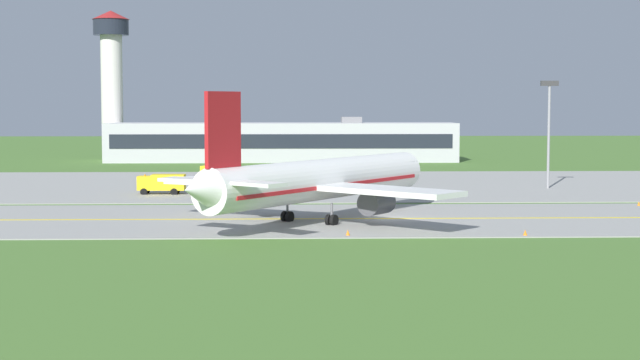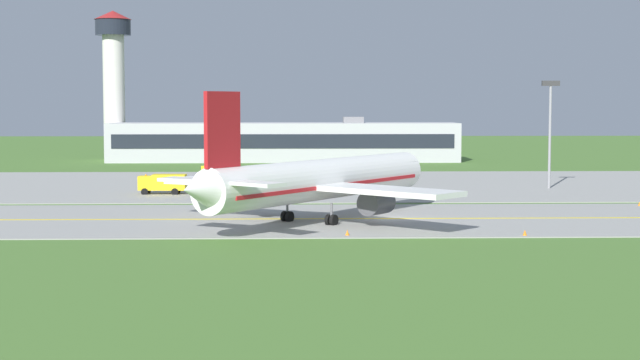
% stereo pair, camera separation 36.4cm
% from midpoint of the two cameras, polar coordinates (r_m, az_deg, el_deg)
% --- Properties ---
extents(ground_plane, '(500.00, 500.00, 0.00)m').
position_cam_midpoint_polar(ground_plane, '(100.06, 3.99, -2.28)').
color(ground_plane, '#47702D').
extents(taxiway_strip, '(240.00, 28.00, 0.10)m').
position_cam_midpoint_polar(taxiway_strip, '(100.05, 3.99, -2.25)').
color(taxiway_strip, gray).
rests_on(taxiway_strip, ground).
extents(apron_pad, '(140.00, 52.00, 0.10)m').
position_cam_midpoint_polar(apron_pad, '(142.76, 6.27, -0.25)').
color(apron_pad, gray).
rests_on(apron_pad, ground).
extents(taxiway_centreline, '(220.00, 0.60, 0.01)m').
position_cam_midpoint_polar(taxiway_centreline, '(100.05, 3.99, -2.22)').
color(taxiway_centreline, yellow).
rests_on(taxiway_centreline, taxiway_strip).
extents(airplane_lead, '(28.85, 34.21, 12.70)m').
position_cam_midpoint_polar(airplane_lead, '(96.90, -0.23, -0.03)').
color(airplane_lead, white).
rests_on(airplane_lead, ground).
extents(service_truck_baggage, '(4.66, 6.65, 2.59)m').
position_cam_midpoint_polar(service_truck_baggage, '(131.99, -0.36, -0.12)').
color(service_truck_baggage, '#264CA5').
rests_on(service_truck_baggage, ground).
extents(service_truck_fuel, '(6.06, 2.50, 2.60)m').
position_cam_midpoint_polar(service_truck_fuel, '(128.13, -9.16, -0.16)').
color(service_truck_fuel, yellow).
rests_on(service_truck_fuel, ground).
extents(service_truck_catering, '(3.73, 6.34, 2.60)m').
position_cam_midpoint_polar(service_truck_catering, '(146.57, -6.17, 0.45)').
color(service_truck_catering, yellow).
rests_on(service_truck_catering, ground).
extents(terminal_building, '(69.48, 11.17, 8.90)m').
position_cam_midpoint_polar(terminal_building, '(198.20, -2.24, 2.19)').
color(terminal_building, '#B2B2B7').
rests_on(terminal_building, ground).
extents(control_tower, '(7.60, 7.60, 30.45)m').
position_cam_midpoint_polar(control_tower, '(208.29, -11.94, 6.14)').
color(control_tower, silver).
rests_on(control_tower, ground).
extents(apron_light_mast, '(2.40, 0.50, 14.70)m').
position_cam_midpoint_polar(apron_light_mast, '(137.98, 12.96, 3.36)').
color(apron_light_mast, gray).
rests_on(apron_light_mast, ground).
extents(traffic_cone_near_edge, '(0.44, 0.44, 0.60)m').
position_cam_midpoint_polar(traffic_cone_near_edge, '(117.67, 17.77, -1.32)').
color(traffic_cone_near_edge, orange).
rests_on(traffic_cone_near_edge, ground).
extents(traffic_cone_mid_edge, '(0.44, 0.44, 0.60)m').
position_cam_midpoint_polar(traffic_cone_mid_edge, '(87.25, 1.49, -3.07)').
color(traffic_cone_mid_edge, orange).
rests_on(traffic_cone_mid_edge, ground).
extents(traffic_cone_far_edge, '(0.44, 0.44, 0.60)m').
position_cam_midpoint_polar(traffic_cone_far_edge, '(89.01, 11.60, -3.01)').
color(traffic_cone_far_edge, orange).
rests_on(traffic_cone_far_edge, ground).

